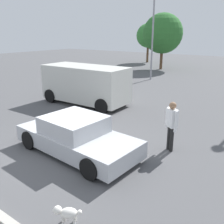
{
  "coord_description": "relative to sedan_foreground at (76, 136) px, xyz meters",
  "views": [
    {
      "loc": [
        5.63,
        -5.3,
        3.86
      ],
      "look_at": [
        0.27,
        2.15,
        0.9
      ],
      "focal_mm": 39.68,
      "sensor_mm": 36.0,
      "label": 1
    }
  ],
  "objects": [
    {
      "name": "van_white",
      "position": [
        -3.74,
        4.7,
        0.57
      ],
      "size": [
        4.94,
        2.24,
        2.12
      ],
      "rotation": [
        0.0,
        0.0,
        0.02
      ],
      "color": "silver",
      "rests_on": "ground_plane"
    },
    {
      "name": "tree_back_right",
      "position": [
        -10.59,
        24.96,
        2.88
      ],
      "size": [
        3.12,
        3.12,
        5.03
      ],
      "color": "brown",
      "rests_on": "ground_plane"
    },
    {
      "name": "pedestrian",
      "position": [
        2.5,
        1.95,
        0.45
      ],
      "size": [
        0.48,
        0.43,
        1.71
      ],
      "rotation": [
        0.0,
        0.0,
        0.94
      ],
      "color": "black",
      "rests_on": "ground_plane"
    },
    {
      "name": "light_post_near",
      "position": [
        -4.29,
        13.71,
        4.3
      ],
      "size": [
        0.44,
        0.44,
        7.32
      ],
      "color": "gray",
      "rests_on": "ground_plane"
    },
    {
      "name": "sedan_foreground",
      "position": [
        0.0,
        0.0,
        0.0
      ],
      "size": [
        4.46,
        2.22,
        1.25
      ],
      "rotation": [
        0.0,
        0.0,
        -0.07
      ],
      "color": "#B7BABF",
      "rests_on": "ground_plane"
    },
    {
      "name": "ground_plane",
      "position": [
        -0.25,
        -0.15,
        -0.57
      ],
      "size": [
        80.0,
        80.0,
        0.0
      ],
      "primitive_type": "plane",
      "color": "#515154"
    },
    {
      "name": "tree_back_center",
      "position": [
        -6.26,
        19.94,
        3.18
      ],
      "size": [
        4.18,
        4.18,
        5.85
      ],
      "color": "brown",
      "rests_on": "ground_plane"
    },
    {
      "name": "dog",
      "position": [
        2.11,
        -2.53,
        -0.33
      ],
      "size": [
        0.55,
        0.42,
        0.4
      ],
      "rotation": [
        0.0,
        0.0,
        3.7
      ],
      "color": "white",
      "rests_on": "ground_plane"
    }
  ]
}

